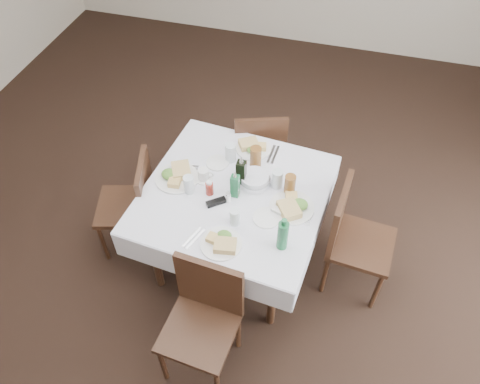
{
  "coord_description": "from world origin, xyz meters",
  "views": [
    {
      "loc": [
        0.77,
        -1.94,
        3.14
      ],
      "look_at": [
        0.2,
        0.09,
        0.8
      ],
      "focal_mm": 35.0,
      "sensor_mm": 36.0,
      "label": 1
    }
  ],
  "objects_px": {
    "water_e": "(277,179)",
    "coffee_mug": "(204,175)",
    "chair_south": "(204,313)",
    "water_s": "(235,217)",
    "chair_east": "(351,234)",
    "chair_west": "(134,200)",
    "water_n": "(231,153)",
    "dining_table": "(234,200)",
    "water_w": "(189,185)",
    "chair_north": "(259,147)",
    "green_bottle": "(283,235)",
    "bread_basket": "(255,180)",
    "oil_cruet_dark": "(241,172)",
    "ketchup_bottle": "(209,188)",
    "oil_cruet_green": "(235,185)"
  },
  "relations": [
    {
      "from": "chair_east",
      "to": "bread_basket",
      "type": "bearing_deg",
      "value": 174.39
    },
    {
      "from": "water_n",
      "to": "coffee_mug",
      "type": "bearing_deg",
      "value": -117.91
    },
    {
      "from": "chair_south",
      "to": "water_w",
      "type": "bearing_deg",
      "value": 114.86
    },
    {
      "from": "chair_east",
      "to": "ketchup_bottle",
      "type": "height_order",
      "value": "chair_east"
    },
    {
      "from": "dining_table",
      "to": "chair_south",
      "type": "height_order",
      "value": "chair_south"
    },
    {
      "from": "chair_east",
      "to": "oil_cruet_green",
      "type": "distance_m",
      "value": 0.89
    },
    {
      "from": "dining_table",
      "to": "bread_basket",
      "type": "relative_size",
      "value": 6.03
    },
    {
      "from": "chair_east",
      "to": "green_bottle",
      "type": "height_order",
      "value": "green_bottle"
    },
    {
      "from": "chair_north",
      "to": "water_e",
      "type": "xyz_separation_m",
      "value": [
        0.28,
        -0.63,
        0.33
      ]
    },
    {
      "from": "water_n",
      "to": "oil_cruet_green",
      "type": "distance_m",
      "value": 0.35
    },
    {
      "from": "chair_north",
      "to": "green_bottle",
      "type": "height_order",
      "value": "green_bottle"
    },
    {
      "from": "chair_east",
      "to": "dining_table",
      "type": "bearing_deg",
      "value": -176.65
    },
    {
      "from": "water_n",
      "to": "chair_west",
      "type": "bearing_deg",
      "value": -151.91
    },
    {
      "from": "bread_basket",
      "to": "oil_cruet_dark",
      "type": "height_order",
      "value": "oil_cruet_dark"
    },
    {
      "from": "oil_cruet_dark",
      "to": "chair_west",
      "type": "bearing_deg",
      "value": -169.69
    },
    {
      "from": "chair_north",
      "to": "chair_east",
      "type": "height_order",
      "value": "chair_east"
    },
    {
      "from": "water_n",
      "to": "bread_basket",
      "type": "xyz_separation_m",
      "value": [
        0.23,
        -0.18,
        -0.04
      ]
    },
    {
      "from": "chair_west",
      "to": "water_w",
      "type": "bearing_deg",
      "value": -2.92
    },
    {
      "from": "dining_table",
      "to": "water_n",
      "type": "height_order",
      "value": "water_n"
    },
    {
      "from": "green_bottle",
      "to": "bread_basket",
      "type": "bearing_deg",
      "value": 121.87
    },
    {
      "from": "chair_west",
      "to": "water_s",
      "type": "height_order",
      "value": "water_s"
    },
    {
      "from": "chair_east",
      "to": "chair_west",
      "type": "relative_size",
      "value": 1.06
    },
    {
      "from": "water_s",
      "to": "water_w",
      "type": "distance_m",
      "value": 0.42
    },
    {
      "from": "bread_basket",
      "to": "green_bottle",
      "type": "relative_size",
      "value": 0.85
    },
    {
      "from": "oil_cruet_dark",
      "to": "green_bottle",
      "type": "relative_size",
      "value": 1.0
    },
    {
      "from": "chair_north",
      "to": "water_n",
      "type": "distance_m",
      "value": 0.59
    },
    {
      "from": "chair_south",
      "to": "water_w",
      "type": "xyz_separation_m",
      "value": [
        -0.34,
        0.72,
        0.31
      ]
    },
    {
      "from": "chair_south",
      "to": "water_e",
      "type": "relative_size",
      "value": 6.45
    },
    {
      "from": "water_n",
      "to": "ketchup_bottle",
      "type": "bearing_deg",
      "value": -97.17
    },
    {
      "from": "dining_table",
      "to": "coffee_mug",
      "type": "relative_size",
      "value": 9.88
    },
    {
      "from": "chair_east",
      "to": "coffee_mug",
      "type": "height_order",
      "value": "chair_east"
    },
    {
      "from": "chair_south",
      "to": "coffee_mug",
      "type": "distance_m",
      "value": 0.95
    },
    {
      "from": "oil_cruet_green",
      "to": "chair_north",
      "type": "bearing_deg",
      "value": 91.68
    },
    {
      "from": "water_s",
      "to": "water_n",
      "type": "bearing_deg",
      "value": 109.12
    },
    {
      "from": "water_e",
      "to": "coffee_mug",
      "type": "relative_size",
      "value": 1.05
    },
    {
      "from": "chair_south",
      "to": "ketchup_bottle",
      "type": "xyz_separation_m",
      "value": [
        -0.2,
        0.74,
        0.3
      ]
    },
    {
      "from": "bread_basket",
      "to": "oil_cruet_dark",
      "type": "bearing_deg",
      "value": -162.91
    },
    {
      "from": "chair_north",
      "to": "green_bottle",
      "type": "relative_size",
      "value": 3.39
    },
    {
      "from": "water_n",
      "to": "green_bottle",
      "type": "relative_size",
      "value": 0.56
    },
    {
      "from": "bread_basket",
      "to": "coffee_mug",
      "type": "xyz_separation_m",
      "value": [
        -0.35,
        -0.06,
        0.01
      ]
    },
    {
      "from": "chair_west",
      "to": "coffee_mug",
      "type": "height_order",
      "value": "chair_west"
    },
    {
      "from": "chair_north",
      "to": "bread_basket",
      "type": "bearing_deg",
      "value": -79.24
    },
    {
      "from": "water_e",
      "to": "oil_cruet_green",
      "type": "relative_size",
      "value": 0.62
    },
    {
      "from": "chair_south",
      "to": "dining_table",
      "type": "bearing_deg",
      "value": 92.69
    },
    {
      "from": "chair_south",
      "to": "water_s",
      "type": "bearing_deg",
      "value": 85.65
    },
    {
      "from": "water_w",
      "to": "chair_north",
      "type": "bearing_deg",
      "value": 71.22
    },
    {
      "from": "water_n",
      "to": "water_e",
      "type": "height_order",
      "value": "water_n"
    },
    {
      "from": "water_s",
      "to": "oil_cruet_green",
      "type": "height_order",
      "value": "oil_cruet_green"
    },
    {
      "from": "chair_east",
      "to": "chair_west",
      "type": "bearing_deg",
      "value": -176.38
    },
    {
      "from": "chair_south",
      "to": "water_w",
      "type": "height_order",
      "value": "chair_south"
    }
  ]
}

